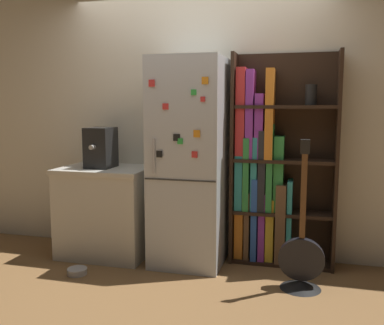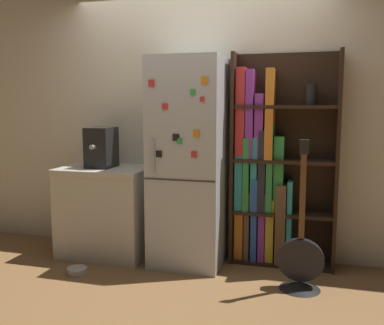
% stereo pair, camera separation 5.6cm
% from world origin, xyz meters
% --- Properties ---
extents(ground_plane, '(16.00, 16.00, 0.00)m').
position_xyz_m(ground_plane, '(0.00, 0.00, 0.00)').
color(ground_plane, olive).
extents(wall_back, '(8.00, 0.05, 2.60)m').
position_xyz_m(wall_back, '(0.00, 0.47, 1.30)').
color(wall_back, beige).
rests_on(wall_back, ground_plane).
extents(refrigerator, '(0.64, 0.65, 1.88)m').
position_xyz_m(refrigerator, '(-0.00, 0.14, 0.94)').
color(refrigerator, silver).
rests_on(refrigerator, ground_plane).
extents(bookshelf, '(0.94, 0.28, 1.93)m').
position_xyz_m(bookshelf, '(0.72, 0.33, 0.85)').
color(bookshelf, black).
rests_on(bookshelf, ground_plane).
extents(kitchen_counter, '(0.86, 0.65, 0.87)m').
position_xyz_m(kitchen_counter, '(-0.84, 0.14, 0.43)').
color(kitchen_counter, beige).
rests_on(kitchen_counter, ground_plane).
extents(espresso_machine, '(0.24, 0.34, 0.39)m').
position_xyz_m(espresso_machine, '(-0.88, 0.12, 1.06)').
color(espresso_machine, black).
rests_on(espresso_machine, kitchen_counter).
extents(guitar, '(0.36, 0.33, 1.21)m').
position_xyz_m(guitar, '(1.02, -0.22, 0.17)').
color(guitar, black).
rests_on(guitar, ground_plane).
extents(pet_bowl, '(0.17, 0.17, 0.05)m').
position_xyz_m(pet_bowl, '(-0.87, -0.41, 0.03)').
color(pet_bowl, '#B7B7BC').
rests_on(pet_bowl, ground_plane).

